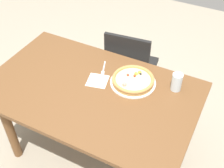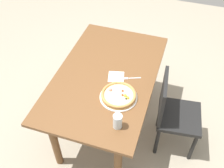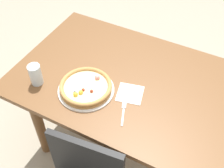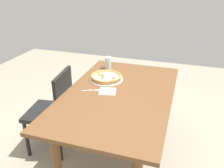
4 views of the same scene
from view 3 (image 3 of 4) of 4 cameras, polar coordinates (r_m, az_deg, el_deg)
ground_plane at (r=2.25m, az=3.81°, el=-12.92°), size 6.00×6.00×0.00m
dining_table at (r=1.73m, az=4.84°, el=-2.28°), size 1.45×0.89×0.75m
plate at (r=1.60m, az=-5.23°, el=-1.18°), size 0.32×0.32×0.01m
pizza at (r=1.58m, az=-5.29°, el=-0.58°), size 0.29×0.29×0.05m
fork at (r=1.50m, az=2.33°, el=-5.39°), size 0.07×0.16×0.00m
drinking_glass at (r=1.65m, az=-15.14°, el=1.84°), size 0.07×0.07×0.13m
napkin at (r=1.58m, az=3.75°, el=-1.96°), size 0.17×0.17×0.00m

